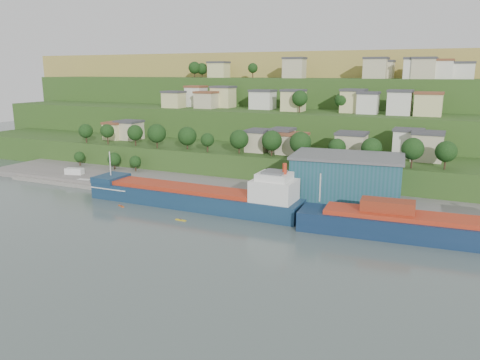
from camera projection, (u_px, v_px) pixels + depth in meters
The scene contains 11 objects.
ground at pixel (167, 215), 126.80m from camera, with size 500.00×500.00×0.00m, color #42504D.
quay at pixel (273, 199), 143.43m from camera, with size 220.00×26.00×4.00m, color slate.
pebble_beach at pixel (73, 180), 168.66m from camera, with size 40.00×18.00×2.40m, color slate.
hillside at pixel (326, 137), 275.99m from camera, with size 360.00×210.75×96.00m.
cargo_ship_near at pixel (198, 198), 133.61m from camera, with size 65.49×10.80×16.82m.
cargo_ship_far at pixel (444, 231), 106.32m from camera, with size 62.29×14.52×16.77m.
warehouse at pixel (347, 177), 134.87m from camera, with size 32.70×21.93×12.80m.
caravan at pixel (75, 172), 167.93m from camera, with size 6.41×2.67×2.99m, color silver.
dinghy at pixel (84, 181), 159.83m from camera, with size 4.56×1.71×0.91m, color silver.
kayak_orange at pixel (121, 206), 135.03m from camera, with size 2.79×1.61×0.71m.
kayak_yellow at pixel (181, 220), 122.24m from camera, with size 3.14×0.66×0.78m.
Camera 1 is at (68.63, -102.01, 37.95)m, focal length 35.00 mm.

